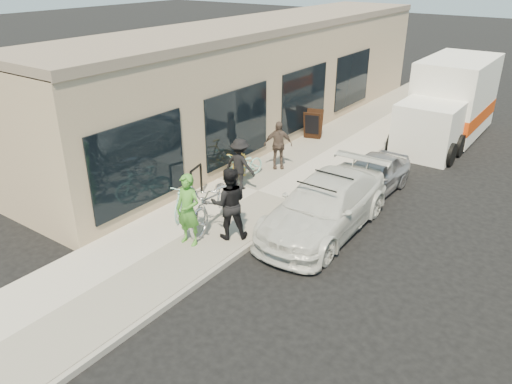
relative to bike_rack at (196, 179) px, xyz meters
The scene contains 17 objects.
ground 3.62m from the bike_rack, 27.75° to the right, with size 120.00×120.00×0.00m, color black.
sidewalk 1.87m from the bike_rack, 49.80° to the left, with size 3.00×34.00×0.15m, color #B7B1A5.
curb 3.08m from the bike_rack, 26.62° to the left, with size 0.12×34.00×0.13m, color gray.
storefront 6.83m from the bike_rack, 108.34° to the left, with size 3.60×20.00×4.22m.
bike_rack is the anchor object (origin of this frame).
sandwich_board 6.37m from the bike_rack, 89.43° to the left, with size 0.79×0.80×1.04m.
sedan_white 3.72m from the bike_rack, 10.52° to the left, with size 1.98×4.66×1.38m.
sedan_silver 5.00m from the bike_rack, 41.91° to the left, with size 1.34×3.33×1.13m, color #A8A7AD.
moving_truck 10.56m from the bike_rack, 68.06° to the left, with size 2.29×5.98×2.93m.
tandem_bike 1.70m from the bike_rack, 32.30° to the right, with size 0.83×2.39×1.25m, color silver.
woman_rider 2.53m from the bike_rack, 51.96° to the right, with size 0.63×0.41×1.73m, color #489431.
man_standing 2.45m from the bike_rack, 29.31° to the right, with size 0.86×0.67×1.78m, color black.
cruiser_bike_a 1.07m from the bike_rack, 65.56° to the right, with size 0.45×1.59×0.96m, color #9AE6DA.
cruiser_bike_b 1.83m from the bike_rack, 80.93° to the left, with size 0.55×1.59×0.83m, color #9AE6DA.
cruiser_bike_c 1.61m from the bike_rack, 80.69° to the left, with size 0.49×1.72×1.03m, color gold.
bystander_a 1.35m from the bike_rack, 62.13° to the left, with size 0.98×0.56×1.51m, color black.
bystander_b 3.23m from the bike_rack, 78.83° to the left, with size 0.90×0.37×1.54m, color brown.
Camera 1 is at (5.59, -7.66, 6.19)m, focal length 35.00 mm.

